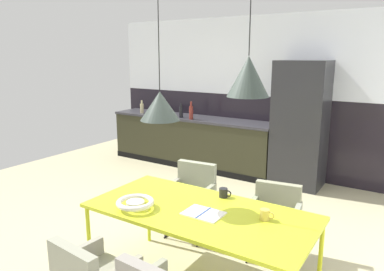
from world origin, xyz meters
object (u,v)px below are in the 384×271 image
refrigerator_column (300,125)px  bottle_vinegar_dark (191,112)px  cooking_pot (163,111)px  fruit_bowl (135,203)px  bottle_spice_small (181,112)px  armchair_far_side (192,190)px  bottle_wine_green (142,108)px  mug_wide_latte (265,215)px  dining_table (200,214)px  armchair_corner_seat (275,211)px  pendant_lamp_over_table_near (160,106)px  pendant_lamp_over_table_far (248,76)px  open_book (203,213)px  mug_short_terracotta (224,193)px

refrigerator_column → bottle_vinegar_dark: (-1.83, -0.22, 0.07)m
cooking_pot → bottle_vinegar_dark: 0.71m
fruit_bowl → cooking_pot: 3.87m
bottle_spice_small → armchair_far_side: bearing=-52.8°
bottle_wine_green → cooking_pot: bearing=7.2°
mug_wide_latte → dining_table: bearing=-167.0°
fruit_bowl → bottle_vinegar_dark: size_ratio=1.02×
armchair_corner_seat → armchair_far_side: size_ratio=0.90×
armchair_corner_seat → bottle_vinegar_dark: bearing=-49.3°
armchair_corner_seat → cooking_pot: bearing=-43.4°
refrigerator_column → bottle_wine_green: refrigerator_column is taller
pendant_lamp_over_table_near → cooking_pot: bearing=127.1°
mug_wide_latte → bottle_vinegar_dark: bearing=132.1°
refrigerator_column → dining_table: size_ratio=1.02×
dining_table → pendant_lamp_over_table_near: 0.96m
pendant_lamp_over_table_near → dining_table: bearing=3.7°
cooking_pot → pendant_lamp_over_table_far: 4.26m
open_book → mug_wide_latte: 0.49m
armchair_corner_seat → open_book: 1.01m
fruit_bowl → cooking_pot: bearing=123.8°
dining_table → mug_wide_latte: bearing=13.0°
refrigerator_column → open_book: refrigerator_column is taller
mug_wide_latte → pendant_lamp_over_table_far: 1.07m
bottle_wine_green → open_book: bearing=-43.0°
refrigerator_column → armchair_far_side: size_ratio=2.39×
bottle_vinegar_dark → fruit_bowl: bearing=-64.9°
fruit_bowl → armchair_corner_seat: bearing=54.9°
refrigerator_column → armchair_corner_seat: (0.42, -2.16, -0.49)m
cooking_pot → pendant_lamp_over_table_far: (2.99, -2.90, 0.87)m
dining_table → bottle_wine_green: (-3.08, 2.88, 0.30)m
bottle_spice_small → bottle_wine_green: size_ratio=1.02×
bottle_vinegar_dark → pendant_lamp_over_table_near: bearing=-61.6°
open_book → pendant_lamp_over_table_near: pendant_lamp_over_table_near is taller
bottle_spice_small → pendant_lamp_over_table_near: pendant_lamp_over_table_near is taller
mug_short_terracotta → cooking_pot: (-2.65, 2.59, 0.19)m
cooking_pot → bottle_vinegar_dark: bearing=-9.8°
bottle_spice_small → bottle_vinegar_dark: (0.25, -0.06, 0.02)m
fruit_bowl → pendant_lamp_over_table_near: pendant_lamp_over_table_near is taller
bottle_vinegar_dark → pendant_lamp_over_table_far: size_ratio=0.35×
bottle_vinegar_dark → mug_short_terracotta: bearing=-51.7°
fruit_bowl → cooking_pot: size_ratio=1.20×
mug_wide_latte → bottle_spice_small: bearing=134.3°
armchair_far_side → bottle_spice_small: (-1.55, 2.04, 0.49)m
pendant_lamp_over_table_far → open_book: bearing=-162.3°
refrigerator_column → bottle_wine_green: bearing=-177.1°
armchair_far_side → bottle_spice_small: size_ratio=3.16×
armchair_far_side → armchair_corner_seat: bearing=176.5°
bottle_spice_small → pendant_lamp_over_table_far: 3.90m
pendant_lamp_over_table_far → refrigerator_column: bearing=98.8°
mug_short_terracotta → pendant_lamp_over_table_near: pendant_lamp_over_table_near is taller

